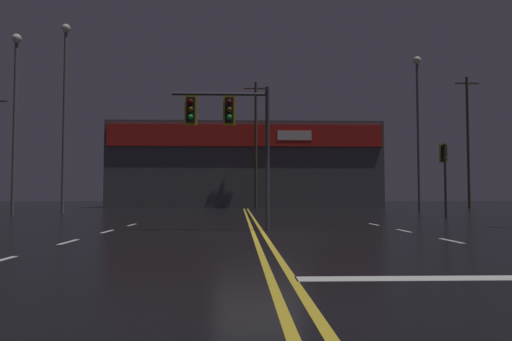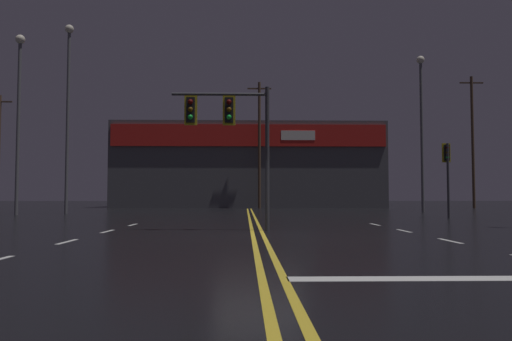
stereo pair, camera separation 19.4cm
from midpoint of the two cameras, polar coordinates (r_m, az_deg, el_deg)
name	(u,v)px [view 2 (the right image)]	position (r m, az deg, el deg)	size (l,w,h in m)	color
ground_plane	(258,236)	(14.27, 0.65, -7.46)	(200.00, 200.00, 0.00)	black
road_markings	(295,240)	(12.94, 4.86, -7.89)	(14.13, 60.00, 0.01)	gold
traffic_signal_median	(227,122)	(16.62, -3.04, 5.57)	(3.24, 0.36, 4.76)	#38383D
traffic_signal_corner_northeast	(447,163)	(27.55, 21.18, 0.82)	(0.42, 0.36, 3.86)	#38383D
streetlight_near_right	(421,114)	(37.38, 18.52, 6.14)	(0.56, 0.56, 11.09)	#59595E
streetlight_far_left	(19,101)	(33.30, -25.33, 7.16)	(0.56, 0.56, 10.85)	#59595E
streetlight_far_median	(68,96)	(34.72, -20.53, 7.93)	(0.56, 0.56, 12.27)	#59595E
building_backdrop	(249,167)	(51.70, -0.75, 0.42)	(26.35, 10.23, 8.26)	#4C4C51
utility_pole_row	(259,144)	(45.90, 0.42, 3.09)	(45.77, 0.26, 12.30)	#4C3828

